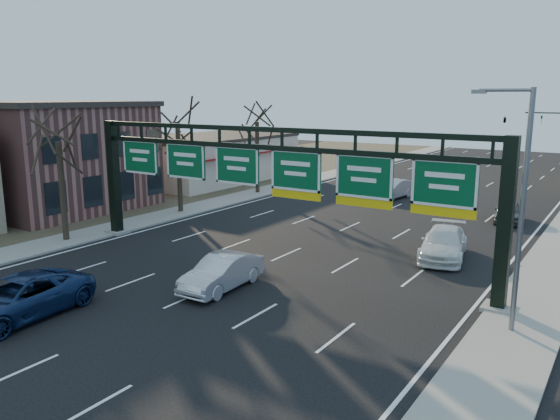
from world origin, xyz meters
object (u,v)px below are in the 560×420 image
Objects in this scene: sign_gantry at (268,177)px; car_silver_sedan at (222,272)px; car_white_wagon at (444,243)px; car_blue_suv at (19,298)px.

car_silver_sedan is (0.34, -4.27, -3.85)m from sign_gantry.
car_white_wagon is at bearing 53.79° from car_silver_sedan.
car_blue_suv is at bearing -110.59° from sign_gantry.
sign_gantry is 12.69m from car_blue_suv.
sign_gantry is at bearing 65.05° from car_blue_suv.
car_blue_suv is 1.07× the size of car_white_wagon.
car_blue_suv is (-4.26, -11.34, -3.80)m from sign_gantry.
sign_gantry reaches higher than car_white_wagon.
car_blue_suv is 1.27× the size of car_silver_sedan.
sign_gantry reaches higher than car_blue_suv.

